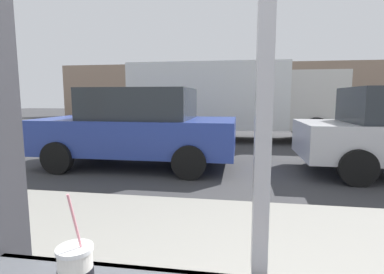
% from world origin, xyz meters
% --- Properties ---
extents(ground_plane, '(60.00, 60.00, 0.00)m').
position_xyz_m(ground_plane, '(0.00, 8.00, 0.00)').
color(ground_plane, '#38383A').
extents(sidewalk_strip, '(16.00, 2.80, 0.14)m').
position_xyz_m(sidewalk_strip, '(0.00, 1.60, 0.07)').
color(sidewalk_strip, gray).
rests_on(sidewalk_strip, ground).
extents(building_facade_far, '(28.00, 1.20, 4.01)m').
position_xyz_m(building_facade_far, '(0.00, 21.83, 2.01)').
color(building_facade_far, gray).
rests_on(building_facade_far, ground).
extents(parked_car_blue, '(4.27, 2.08, 1.70)m').
position_xyz_m(parked_car_blue, '(-2.28, 5.36, 0.87)').
color(parked_car_blue, '#283D93').
rests_on(parked_car_blue, ground).
extents(box_truck, '(7.08, 2.44, 2.66)m').
position_xyz_m(box_truck, '(-0.40, 9.84, 1.49)').
color(box_truck, silver).
rests_on(box_truck, ground).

